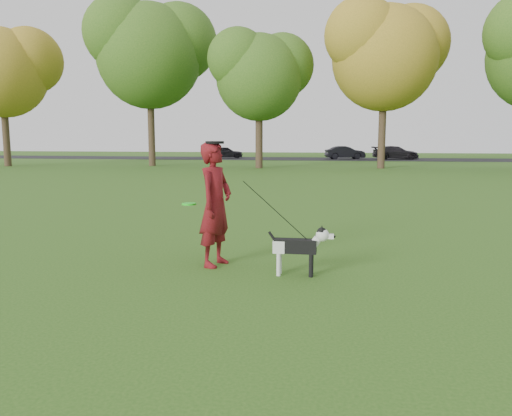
% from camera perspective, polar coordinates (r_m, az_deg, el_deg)
% --- Properties ---
extents(ground, '(120.00, 120.00, 0.00)m').
position_cam_1_polar(ground, '(7.73, 1.67, -7.32)').
color(ground, '#285116').
rests_on(ground, ground).
extents(road, '(120.00, 7.00, 0.02)m').
position_cam_1_polar(road, '(47.45, 7.78, 5.58)').
color(road, black).
rests_on(road, ground).
extents(man, '(0.66, 0.83, 1.99)m').
position_cam_1_polar(man, '(7.97, -4.66, 0.41)').
color(man, '#5A0E0C').
rests_on(man, ground).
extents(dog, '(1.01, 0.20, 0.76)m').
position_cam_1_polar(dog, '(7.46, 5.10, -4.24)').
color(dog, black).
rests_on(dog, ground).
extents(car_left, '(3.57, 2.26, 1.13)m').
position_cam_1_polar(car_left, '(48.54, -3.50, 6.37)').
color(car_left, black).
rests_on(car_left, road).
extents(car_mid, '(3.82, 2.12, 1.19)m').
position_cam_1_polar(car_mid, '(47.43, 10.13, 6.26)').
color(car_mid, black).
rests_on(car_mid, road).
extents(car_right, '(4.41, 2.39, 1.21)m').
position_cam_1_polar(car_right, '(47.75, 15.67, 6.11)').
color(car_right, '#252127').
rests_on(car_right, road).
extents(man_held_items, '(2.07, 0.55, 1.48)m').
position_cam_1_polar(man_held_items, '(7.58, 2.17, -0.26)').
color(man_held_items, '#1EE61D').
rests_on(man_held_items, ground).
extents(tree_row, '(51.74, 8.86, 12.01)m').
position_cam_1_polar(tree_row, '(33.97, 5.00, 17.15)').
color(tree_row, '#38281C').
rests_on(tree_row, ground).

